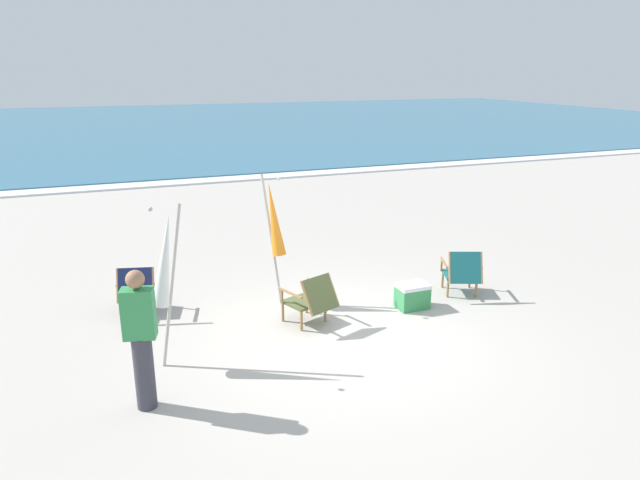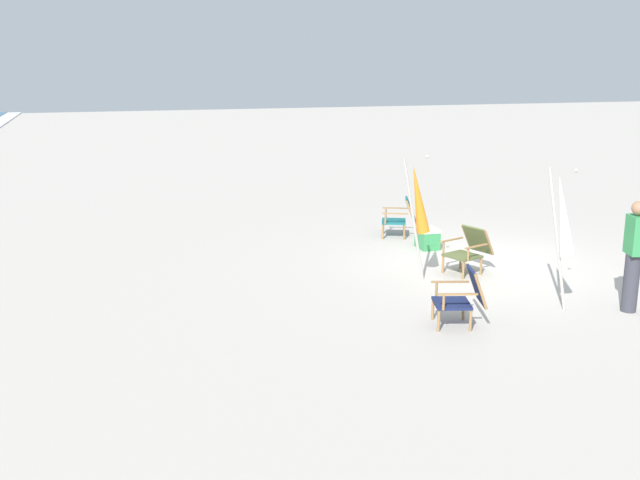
{
  "view_description": "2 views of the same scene",
  "coord_description": "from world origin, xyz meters",
  "views": [
    {
      "loc": [
        -2.97,
        -6.69,
        3.66
      ],
      "look_at": [
        0.39,
        2.12,
        0.8
      ],
      "focal_mm": 32.0,
      "sensor_mm": 36.0,
      "label": 1
    },
    {
      "loc": [
        -11.53,
        6.32,
        3.63
      ],
      "look_at": [
        -0.07,
        3.14,
        0.68
      ],
      "focal_mm": 42.0,
      "sensor_mm": 36.0,
      "label": 2
    }
  ],
  "objects": [
    {
      "name": "beach_chair_front_left",
      "position": [
        -0.34,
        0.57,
        0.42
      ],
      "size": [
        0.8,
        0.9,
        0.79
      ],
      "color": "#515B33",
      "rests_on": "ground"
    },
    {
      "name": "beach_chair_mid_center",
      "position": [
        -2.68,
        1.83,
        0.43
      ],
      "size": [
        0.72,
        0.8,
        0.82
      ],
      "color": "#19234C",
      "rests_on": "ground"
    },
    {
      "name": "person_near_chairs",
      "position": [
        -2.79,
        -0.77,
        0.84
      ],
      "size": [
        0.38,
        0.28,
        1.63
      ],
      "color": "#383842",
      "rests_on": "ground"
    },
    {
      "name": "cooler_box",
      "position": [
        1.37,
        0.59,
        0.2
      ],
      "size": [
        0.49,
        0.35,
        0.4
      ],
      "color": "#338C4C",
      "rests_on": "ground"
    },
    {
      "name": "beach_chair_back_left",
      "position": [
        2.38,
        0.73,
        0.43
      ],
      "size": [
        0.79,
        0.86,
        0.81
      ],
      "color": "#196066",
      "rests_on": "ground"
    },
    {
      "name": "ground_plane",
      "position": [
        0.0,
        0.0,
        0.0
      ],
      "size": [
        80.0,
        80.0,
        0.0
      ],
      "primitive_type": "plane",
      "color": "#B2AAA0"
    },
    {
      "name": "umbrella_furled_white",
      "position": [
        -2.39,
        0.17,
        1.37
      ],
      "size": [
        0.52,
        0.4,
        2.09
      ],
      "color": "#B7B2A8",
      "rests_on": "ground"
    },
    {
      "name": "umbrella_furled_orange",
      "position": [
        -0.57,
        1.64,
        1.36
      ],
      "size": [
        0.36,
        0.59,
        2.08
      ],
      "color": "#B7B2A8",
      "rests_on": "ground"
    }
  ]
}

